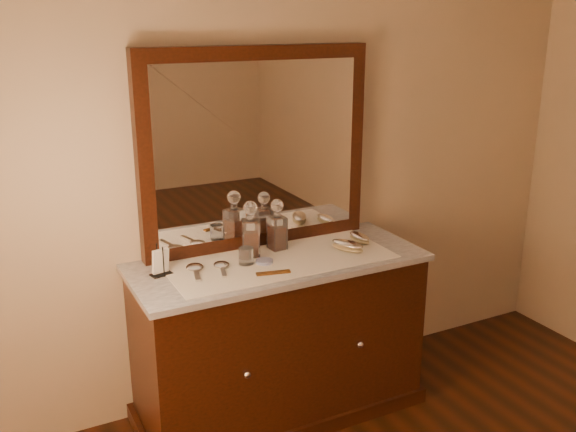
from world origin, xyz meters
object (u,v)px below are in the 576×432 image
object	(u,v)px
hand_mirror_outer	(195,268)
napkin_rack	(161,263)
dresser_cabinet	(279,340)
decanter_left	(251,235)
hand_mirror_inner	(222,266)
brush_far	(359,238)
decanter_right	(277,230)
comb	(273,273)
mirror_frame	(256,149)
brush_near	(348,246)
pin_dish	(264,261)

from	to	relation	value
hand_mirror_outer	napkin_rack	bearing A→B (deg)	169.37
dresser_cabinet	hand_mirror_outer	size ratio (longest dim) A/B	6.45
dresser_cabinet	decanter_left	size ratio (longest dim) A/B	5.01
hand_mirror_outer	hand_mirror_inner	world-z (taller)	hand_mirror_outer
brush_far	decanter_right	bearing A→B (deg)	167.16
hand_mirror_outer	dresser_cabinet	bearing A→B (deg)	-6.13
comb	brush_far	distance (m)	0.62
decanter_right	hand_mirror_outer	bearing A→B (deg)	-169.85
napkin_rack	decanter_right	size ratio (longest dim) A/B	0.55
dresser_cabinet	brush_far	size ratio (longest dim) A/B	9.19
napkin_rack	decanter_left	bearing A→B (deg)	3.42
comb	hand_mirror_outer	size ratio (longest dim) A/B	0.73
dresser_cabinet	brush_far	distance (m)	0.67
mirror_frame	brush_far	xyz separation A→B (m)	(0.49, -0.22, -0.48)
brush_near	hand_mirror_outer	size ratio (longest dim) A/B	0.90
pin_dish	brush_near	world-z (taller)	brush_near
decanter_right	hand_mirror_inner	size ratio (longest dim) A/B	1.31
brush_near	hand_mirror_inner	xyz separation A→B (m)	(-0.65, 0.07, -0.02)
dresser_cabinet	mirror_frame	xyz separation A→B (m)	(0.00, 0.25, 0.94)
dresser_cabinet	pin_dish	world-z (taller)	pin_dish
napkin_rack	decanter_right	xyz separation A→B (m)	(0.62, 0.05, 0.05)
pin_dish	brush_far	distance (m)	0.57
mirror_frame	pin_dish	bearing A→B (deg)	-107.86
dresser_cabinet	brush_far	xyz separation A→B (m)	(0.49, 0.03, 0.46)
pin_dish	decanter_right	size ratio (longest dim) A/B	0.32
napkin_rack	decanter_right	world-z (taller)	decanter_right
decanter_right	brush_far	bearing A→B (deg)	-12.84
hand_mirror_outer	mirror_frame	bearing A→B (deg)	26.08
hand_mirror_inner	pin_dish	bearing A→B (deg)	-10.38
mirror_frame	napkin_rack	bearing A→B (deg)	-163.00
pin_dish	hand_mirror_inner	distance (m)	0.21
dresser_cabinet	decanter_right	world-z (taller)	decanter_right
decanter_right	hand_mirror_outer	size ratio (longest dim) A/B	1.20
napkin_rack	mirror_frame	bearing A→B (deg)	17.00
mirror_frame	brush_near	xyz separation A→B (m)	(0.36, -0.30, -0.47)
dresser_cabinet	brush_near	xyz separation A→B (m)	(0.36, -0.05, 0.47)
mirror_frame	brush_far	bearing A→B (deg)	-23.98
brush_far	hand_mirror_inner	size ratio (longest dim) A/B	0.77
napkin_rack	hand_mirror_outer	bearing A→B (deg)	-10.63
pin_dish	brush_far	size ratio (longest dim) A/B	0.55
hand_mirror_outer	hand_mirror_inner	bearing A→B (deg)	-11.17
mirror_frame	hand_mirror_inner	bearing A→B (deg)	-141.97
hand_mirror_outer	brush_far	bearing A→B (deg)	-0.96
decanter_right	brush_near	size ratio (longest dim) A/B	1.34
dresser_cabinet	hand_mirror_inner	world-z (taller)	hand_mirror_inner
brush_near	brush_far	size ratio (longest dim) A/B	1.28
mirror_frame	hand_mirror_outer	world-z (taller)	mirror_frame
brush_far	brush_near	bearing A→B (deg)	-146.34
brush_near	comb	bearing A→B (deg)	-167.66
pin_dish	brush_far	xyz separation A→B (m)	(0.57, 0.05, 0.01)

